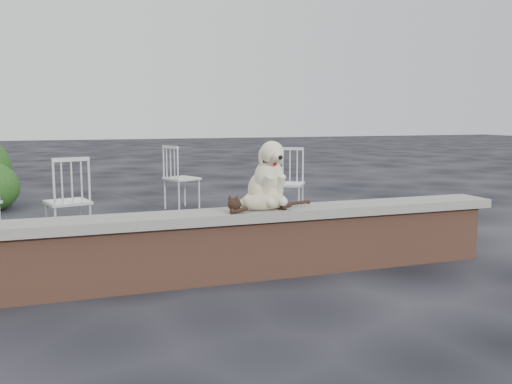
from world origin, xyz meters
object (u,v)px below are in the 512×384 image
object	(u,v)px
cat	(263,201)
chair_c	(68,200)
chair_e	(182,177)
dog	(266,173)
chair_d	(288,183)

from	to	relation	value
cat	chair_c	xyz separation A→B (m)	(-1.53, 1.88, -0.19)
cat	chair_e	bearing A→B (deg)	83.51
dog	chair_c	distance (m)	2.40
chair_c	cat	bearing A→B (deg)	114.42
dog	cat	bearing A→B (deg)	-123.23
dog	cat	world-z (taller)	dog
chair_c	chair_e	bearing A→B (deg)	-146.11
dog	chair_d	size ratio (longest dim) A/B	0.62
cat	chair_d	distance (m)	2.88
cat	chair_e	xyz separation A→B (m)	(0.09, 3.71, -0.19)
cat	chair_d	size ratio (longest dim) A/B	1.00
cat	chair_d	bearing A→B (deg)	58.02
dog	chair_c	size ratio (longest dim) A/B	0.62
chair_c	chair_e	size ratio (longest dim) A/B	1.00
chair_d	dog	bearing A→B (deg)	-84.85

